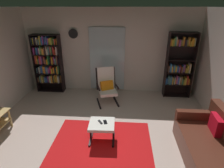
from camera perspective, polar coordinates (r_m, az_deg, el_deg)
ground_plane at (r=3.87m, az=-4.12°, el=-19.83°), size 7.02×7.02×0.00m
wall_back at (r=5.87m, az=-0.45°, el=9.98°), size 5.60×0.06×2.60m
glass_door_panel at (r=5.88m, az=-1.53°, el=7.47°), size 1.10×0.01×2.00m
area_rug at (r=3.99m, az=-3.26°, el=-18.14°), size 2.04×1.65×0.01m
bookshelf_near_tv at (r=6.22m, az=-19.23°, el=6.66°), size 0.86×0.30×1.84m
bookshelf_near_sofa at (r=5.88m, az=20.06°, el=5.62°), size 0.79×0.30×1.96m
leather_sofa at (r=3.78m, az=30.03°, el=-18.47°), size 0.85×1.98×0.87m
lounge_armchair at (r=5.29m, az=-1.66°, el=-0.28°), size 0.73×0.78×1.02m
ottoman at (r=3.90m, az=-3.17°, el=-12.87°), size 0.54×0.50×0.42m
tv_remote at (r=3.88m, az=-3.66°, el=-11.63°), size 0.11×0.14×0.02m
cell_phone at (r=3.88m, az=-2.13°, el=-11.66°), size 0.11×0.15×0.01m
wall_clock at (r=5.90m, az=-11.91°, el=15.00°), size 0.29×0.03×0.29m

